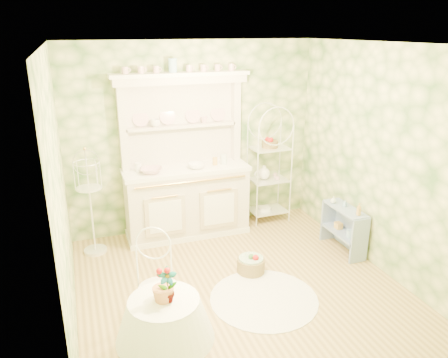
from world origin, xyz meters
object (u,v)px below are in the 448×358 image
object	(u,v)px
bakers_rack	(269,165)
floor_basket	(251,265)
birdcage_stand	(90,200)
side_shelf	(343,230)
kitchen_dresser	(186,158)
cafe_chair	(158,285)
round_table	(166,338)

from	to	relation	value
bakers_rack	floor_basket	size ratio (longest dim) A/B	5.85
birdcage_stand	floor_basket	size ratio (longest dim) A/B	4.96
bakers_rack	side_shelf	xyz separation A→B (m)	(0.52, -1.26, -0.59)
kitchen_dresser	floor_basket	distance (m)	1.73
kitchen_dresser	side_shelf	size ratio (longest dim) A/B	3.40
side_shelf	floor_basket	distance (m)	1.40
kitchen_dresser	birdcage_stand	distance (m)	1.38
cafe_chair	birdcage_stand	bearing A→B (deg)	128.48
kitchen_dresser	cafe_chair	size ratio (longest dim) A/B	2.36
bakers_rack	round_table	bearing A→B (deg)	-131.21
side_shelf	round_table	world-z (taller)	round_table
side_shelf	birdcage_stand	distance (m)	3.35
kitchen_dresser	round_table	bearing A→B (deg)	-108.90
kitchen_dresser	floor_basket	bearing A→B (deg)	-70.90
bakers_rack	side_shelf	bearing A→B (deg)	-69.10
kitchen_dresser	birdcage_stand	bearing A→B (deg)	-174.50
cafe_chair	floor_basket	xyz separation A→B (m)	(1.26, 0.65, -0.39)
round_table	floor_basket	size ratio (longest dim) A/B	2.23
floor_basket	birdcage_stand	bearing A→B (deg)	146.37
bakers_rack	cafe_chair	bearing A→B (deg)	-137.66
side_shelf	birdcage_stand	world-z (taller)	birdcage_stand
kitchen_dresser	bakers_rack	distance (m)	1.34
kitchen_dresser	bakers_rack	xyz separation A→B (m)	(1.31, 0.08, -0.27)
side_shelf	cafe_chair	xyz separation A→B (m)	(-2.64, -0.77, 0.20)
bakers_rack	round_table	size ratio (longest dim) A/B	2.62
kitchen_dresser	side_shelf	distance (m)	2.34
cafe_chair	floor_basket	size ratio (longest dim) A/B	3.23
side_shelf	cafe_chair	bearing A→B (deg)	-170.77
kitchen_dresser	cafe_chair	distance (m)	2.22
side_shelf	round_table	distance (m)	3.03
round_table	floor_basket	xyz separation A→B (m)	(1.32, 1.25, -0.24)
cafe_chair	floor_basket	bearing A→B (deg)	50.51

